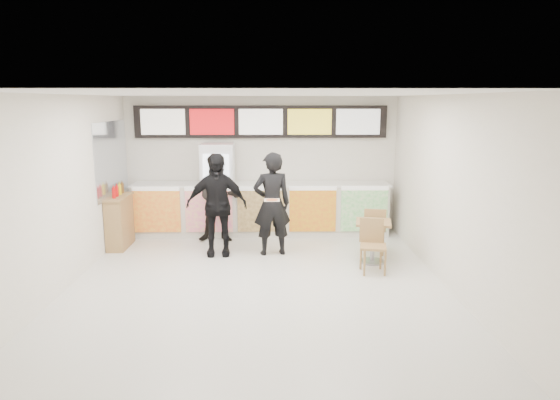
{
  "coord_description": "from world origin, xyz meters",
  "views": [
    {
      "loc": [
        0.24,
        -7.6,
        2.9
      ],
      "look_at": [
        0.38,
        1.2,
        1.15
      ],
      "focal_mm": 32.0,
      "sensor_mm": 36.0,
      "label": 1
    }
  ],
  "objects_px": {
    "cafe_table": "(373,234)",
    "condiment_ledge": "(120,221)",
    "drinks_fridge": "(218,190)",
    "customer_mid": "(217,205)",
    "customer_left": "(219,198)",
    "service_counter": "(261,209)",
    "customer_main": "(272,204)"
  },
  "relations": [
    {
      "from": "service_counter",
      "to": "condiment_ledge",
      "type": "distance_m",
      "value": 2.97
    },
    {
      "from": "customer_main",
      "to": "drinks_fridge",
      "type": "bearing_deg",
      "value": -63.24
    },
    {
      "from": "customer_mid",
      "to": "customer_left",
      "type": "bearing_deg",
      "value": 90.37
    },
    {
      "from": "condiment_ledge",
      "to": "service_counter",
      "type": "bearing_deg",
      "value": 18.3
    },
    {
      "from": "service_counter",
      "to": "cafe_table",
      "type": "xyz_separation_m",
      "value": [
        2.06,
        -2.0,
        -0.04
      ]
    },
    {
      "from": "service_counter",
      "to": "drinks_fridge",
      "type": "relative_size",
      "value": 2.78
    },
    {
      "from": "drinks_fridge",
      "to": "customer_mid",
      "type": "distance_m",
      "value": 1.5
    },
    {
      "from": "condiment_ledge",
      "to": "customer_left",
      "type": "bearing_deg",
      "value": 11.26
    },
    {
      "from": "service_counter",
      "to": "condiment_ledge",
      "type": "bearing_deg",
      "value": -161.7
    },
    {
      "from": "customer_main",
      "to": "condiment_ledge",
      "type": "relative_size",
      "value": 1.57
    },
    {
      "from": "customer_left",
      "to": "cafe_table",
      "type": "distance_m",
      "value": 3.29
    },
    {
      "from": "cafe_table",
      "to": "service_counter",
      "type": "bearing_deg",
      "value": 146.51
    },
    {
      "from": "customer_main",
      "to": "condiment_ledge",
      "type": "xyz_separation_m",
      "value": [
        -3.06,
        0.53,
        -0.45
      ]
    },
    {
      "from": "service_counter",
      "to": "customer_left",
      "type": "bearing_deg",
      "value": -147.79
    },
    {
      "from": "drinks_fridge",
      "to": "cafe_table",
      "type": "xyz_separation_m",
      "value": [
        3.0,
        -2.01,
        -0.47
      ]
    },
    {
      "from": "customer_left",
      "to": "customer_mid",
      "type": "xyz_separation_m",
      "value": [
        0.05,
        -0.93,
        0.05
      ]
    },
    {
      "from": "cafe_table",
      "to": "condiment_ledge",
      "type": "height_order",
      "value": "condiment_ledge"
    },
    {
      "from": "condiment_ledge",
      "to": "drinks_fridge",
      "type": "bearing_deg",
      "value": 26.72
    },
    {
      "from": "customer_left",
      "to": "condiment_ledge",
      "type": "relative_size",
      "value": 1.47
    },
    {
      "from": "service_counter",
      "to": "customer_mid",
      "type": "xyz_separation_m",
      "value": [
        -0.81,
        -1.47,
        0.4
      ]
    },
    {
      "from": "drinks_fridge",
      "to": "customer_left",
      "type": "height_order",
      "value": "drinks_fridge"
    },
    {
      "from": "service_counter",
      "to": "customer_mid",
      "type": "bearing_deg",
      "value": -118.8
    },
    {
      "from": "drinks_fridge",
      "to": "customer_mid",
      "type": "relative_size",
      "value": 1.03
    },
    {
      "from": "customer_left",
      "to": "customer_mid",
      "type": "height_order",
      "value": "customer_mid"
    },
    {
      "from": "customer_main",
      "to": "customer_mid",
      "type": "bearing_deg",
      "value": -10.99
    },
    {
      "from": "cafe_table",
      "to": "customer_mid",
      "type": "bearing_deg",
      "value": -179.74
    },
    {
      "from": "service_counter",
      "to": "cafe_table",
      "type": "distance_m",
      "value": 2.87
    },
    {
      "from": "cafe_table",
      "to": "condiment_ledge",
      "type": "xyz_separation_m",
      "value": [
        -4.88,
        1.07,
        0.0
      ]
    },
    {
      "from": "drinks_fridge",
      "to": "customer_left",
      "type": "distance_m",
      "value": 0.57
    },
    {
      "from": "customer_mid",
      "to": "cafe_table",
      "type": "bearing_deg",
      "value": -13.06
    },
    {
      "from": "customer_left",
      "to": "condiment_ledge",
      "type": "xyz_separation_m",
      "value": [
        -1.96,
        -0.39,
        -0.38
      ]
    },
    {
      "from": "customer_left",
      "to": "cafe_table",
      "type": "height_order",
      "value": "customer_left"
    }
  ]
}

